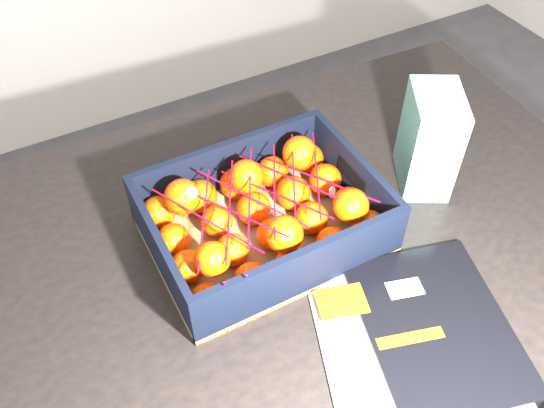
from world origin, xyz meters
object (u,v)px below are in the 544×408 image
table (295,267)px  retail_carton (429,140)px  magazine_stack (418,337)px  produce_crate (264,223)px

table → retail_carton: (0.27, 0.01, 0.19)m
table → retail_carton: size_ratio=6.60×
magazine_stack → retail_carton: (0.22, 0.27, 0.09)m
magazine_stack → retail_carton: 0.36m
retail_carton → magazine_stack: bearing=-99.9°
table → magazine_stack: size_ratio=3.47×
table → retail_carton: bearing=1.6°
magazine_stack → produce_crate: size_ratio=0.97×
produce_crate → retail_carton: size_ratio=1.97×
produce_crate → retail_carton: 0.33m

